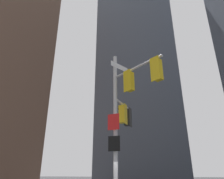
# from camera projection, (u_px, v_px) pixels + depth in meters

# --- Properties ---
(building_mid_block) EXTENTS (13.78, 13.78, 40.49)m
(building_mid_block) POSITION_uv_depth(u_px,v_px,m) (136.00, 73.00, 40.89)
(building_mid_block) COLOR #4C5460
(building_mid_block) RESTS_ON ground
(signal_pole_assembly) EXTENTS (2.79, 4.24, 8.23)m
(signal_pole_assembly) POSITION_uv_depth(u_px,v_px,m) (126.00, 110.00, 10.48)
(signal_pole_assembly) COLOR #B2B2B5
(signal_pole_assembly) RESTS_ON ground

